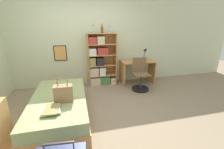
% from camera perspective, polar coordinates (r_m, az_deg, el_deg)
% --- Properties ---
extents(ground_plane, '(14.00, 14.00, 0.00)m').
position_cam_1_polar(ground_plane, '(3.30, -6.57, -14.11)').
color(ground_plane, gray).
extents(wall_back, '(10.00, 0.09, 2.60)m').
position_cam_1_polar(wall_back, '(4.52, -10.08, 12.31)').
color(wall_back, beige).
rests_on(wall_back, ground_plane).
extents(bed, '(1.02, 1.97, 0.46)m').
position_cam_1_polar(bed, '(3.21, -19.16, -11.37)').
color(bed, tan).
rests_on(bed, ground_plane).
extents(handbag, '(0.32, 0.17, 0.45)m').
position_cam_1_polar(handbag, '(2.79, -18.01, -6.76)').
color(handbag, '#93704C').
rests_on(handbag, bed).
extents(book_stack_on_bed, '(0.33, 0.36, 0.05)m').
position_cam_1_polar(book_stack_on_bed, '(2.61, -22.23, -12.42)').
color(book_stack_on_bed, '#427A4C').
rests_on(book_stack_on_bed, bed).
extents(bookcase, '(0.82, 0.32, 1.54)m').
position_cam_1_polar(bookcase, '(4.45, -4.71, 4.38)').
color(bookcase, tan).
rests_on(bookcase, ground_plane).
extents(bottle_green, '(0.08, 0.08, 0.21)m').
position_cam_1_polar(bottle_green, '(4.28, -7.14, 16.46)').
color(bottle_green, '#B7BCC1').
rests_on(bottle_green, bookcase).
extents(bottle_brown, '(0.06, 0.06, 0.24)m').
position_cam_1_polar(bottle_brown, '(4.31, -3.82, 16.73)').
color(bottle_brown, brown).
rests_on(bottle_brown, bookcase).
extents(bottle_clear, '(0.07, 0.07, 0.18)m').
position_cam_1_polar(bottle_clear, '(4.42, -0.76, 16.52)').
color(bottle_clear, '#B7BCC1').
rests_on(bottle_clear, bookcase).
extents(desk, '(1.02, 0.54, 0.71)m').
position_cam_1_polar(desk, '(4.72, 9.65, 2.49)').
color(desk, tan).
rests_on(desk, ground_plane).
extents(desk_lamp, '(0.17, 0.13, 0.41)m').
position_cam_1_polar(desk_lamp, '(4.71, 12.57, 8.44)').
color(desk_lamp, black).
rests_on(desk_lamp, desk).
extents(desk_chair, '(0.47, 0.47, 0.89)m').
position_cam_1_polar(desk_chair, '(4.29, 10.68, -1.97)').
color(desk_chair, black).
rests_on(desk_chair, ground_plane).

